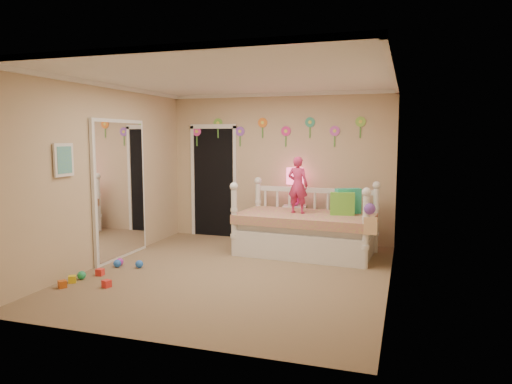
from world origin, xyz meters
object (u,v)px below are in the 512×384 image
(child, at_px, (298,185))
(table_lamp, at_px, (295,181))
(nightstand, at_px, (295,224))
(daybed, at_px, (306,218))

(child, xyz_separation_m, table_lamp, (-0.21, 0.69, 0.00))
(nightstand, height_order, table_lamp, table_lamp)
(daybed, bearing_deg, table_lamp, 120.16)
(child, bearing_deg, daybed, -177.08)
(child, bearing_deg, table_lamp, -64.84)
(child, height_order, table_lamp, child)
(child, distance_m, nightstand, 1.05)
(nightstand, bearing_deg, daybed, -72.09)
(daybed, height_order, child, child)
(daybed, xyz_separation_m, child, (-0.14, 0.01, 0.51))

